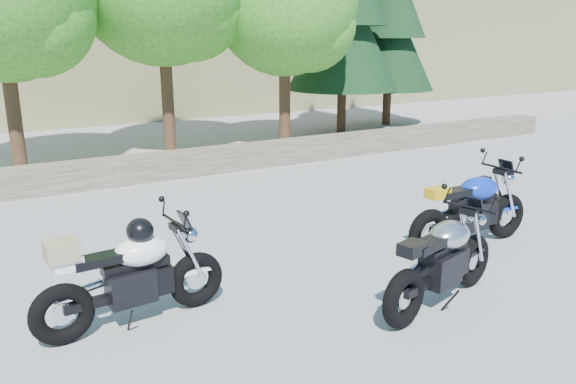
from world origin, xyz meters
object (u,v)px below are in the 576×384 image
object	(u,v)px
white_bike	(131,274)
blue_bike	(471,210)
silver_bike	(443,262)
backpack	(483,187)

from	to	relation	value
white_bike	blue_bike	world-z (taller)	white_bike
blue_bike	white_bike	bearing A→B (deg)	178.57
white_bike	blue_bike	xyz separation A→B (m)	(4.48, -0.16, -0.02)
white_bike	blue_bike	distance (m)	4.48
blue_bike	silver_bike	bearing A→B (deg)	-145.65
blue_bike	backpack	world-z (taller)	blue_bike
backpack	white_bike	bearing A→B (deg)	-179.79
white_bike	blue_bike	bearing A→B (deg)	-6.35
silver_bike	blue_bike	world-z (taller)	blue_bike
silver_bike	white_bike	bearing A→B (deg)	143.07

